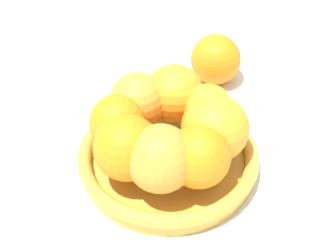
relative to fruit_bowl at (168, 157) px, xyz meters
The scene contains 4 objects.
ground_plane 0.02m from the fruit_bowl, ahead, with size 4.00×4.00×0.00m, color silver.
fruit_bowl is the anchor object (origin of this frame).
orange_pile 0.05m from the fruit_bowl, 148.44° to the left, with size 0.20×0.19×0.08m.
stray_orange 0.21m from the fruit_bowl, 41.38° to the right, with size 0.08×0.08×0.08m, color orange.
Camera 1 is at (-0.40, 0.15, 0.45)m, focal length 50.00 mm.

